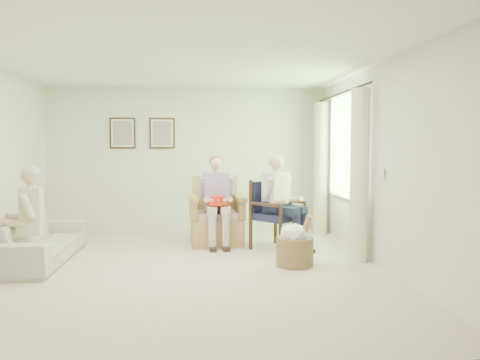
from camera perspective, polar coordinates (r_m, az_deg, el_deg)
The scene contains 18 objects.
floor at distance 6.04m, azimuth -6.78°, elevation -10.67°, with size 5.50×5.50×0.00m, color beige.
back_wall at distance 8.59m, azimuth -6.42°, elevation 2.47°, with size 5.00×0.04×2.60m, color silver.
front_wall at distance 3.10m, azimuth -8.17°, elevation -0.21°, with size 5.00×0.04×2.60m, color silver.
right_wall at distance 6.30m, azimuth 16.51°, elevation 1.78°, with size 0.04×5.50×2.60m, color silver.
ceiling at distance 5.94m, azimuth -6.99°, elevation 14.40°, with size 5.00×5.50×0.02m, color white.
window at distance 7.41m, azimuth 12.82°, elevation 4.36°, with size 0.13×2.50×1.63m.
curtain_left at distance 6.45m, azimuth 14.35°, elevation 0.54°, with size 0.34×0.34×2.30m, color #F1E3BD.
curtain_right at distance 8.32m, azimuth 9.79°, elevation 1.35°, with size 0.34×0.34×2.30m, color #F1E3BD.
framed_print_left at distance 8.65m, azimuth -14.12°, elevation 5.57°, with size 0.45×0.05×0.55m.
framed_print_right at distance 8.57m, azimuth -9.47°, elevation 5.65°, with size 0.45×0.05×0.55m.
wicker_armchair at distance 7.46m, azimuth -2.89°, elevation -5.17°, with size 0.83×0.83×1.06m.
wood_armchair at distance 7.12m, azimuth 4.52°, elevation -3.86°, with size 0.66×0.62×1.01m.
sofa at distance 6.84m, azimuth -23.36°, elevation -6.67°, with size 0.80×2.04×0.60m, color beige.
person_wicker at distance 7.26m, azimuth -2.86°, elevation -1.75°, with size 0.40×0.63×1.36m.
person_dark at distance 6.93m, azimuth 4.77°, elevation -1.87°, with size 0.40×0.63×1.39m.
person_sofa at distance 6.41m, azimuth -24.53°, elevation -3.63°, with size 0.42×0.62×1.26m.
red_hat at distance 7.06m, azimuth -2.69°, elevation -2.62°, with size 0.30×0.30×0.14m.
hatbox at distance 6.11m, azimuth 6.72°, elevation -7.84°, with size 0.53×0.53×0.70m.
Camera 1 is at (0.15, -5.84, 1.53)m, focal length 35.00 mm.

